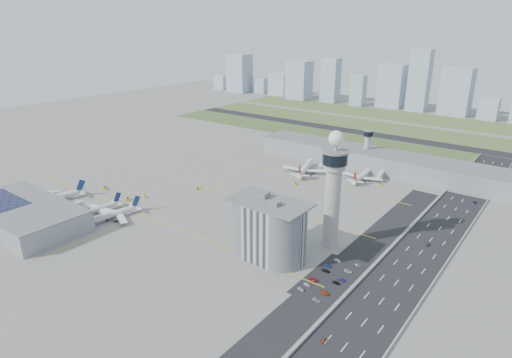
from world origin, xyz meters
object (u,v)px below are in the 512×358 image
Objects in this scene: jet_bridge_far_1 at (382,174)px; car_lot_0 at (301,289)px; jet_bridge_near_1 at (62,210)px; jet_bridge_near_0 at (38,199)px; jet_bridge_far_0 at (326,162)px; car_lot_4 at (328,266)px; airplane_near_b at (96,206)px; car_lot_2 at (313,279)px; car_hw_2 at (474,203)px; airplane_near_a at (54,194)px; car_lot_8 at (336,283)px; tug_0 at (105,188)px; car_lot_9 at (342,280)px; tug_3 at (197,188)px; airplane_far_a at (305,165)px; tug_2 at (128,199)px; secondary_tower at (367,145)px; car_lot_6 at (317,300)px; tug_1 at (145,196)px; car_hw_0 at (323,341)px; airplane_near_c at (113,211)px; tug_4 at (296,184)px; car_lot_11 at (357,265)px; car_lot_5 at (337,261)px; car_lot_1 at (307,285)px; car_hw_1 at (427,244)px; tug_5 at (380,184)px; jet_bridge_near_2 at (88,223)px; car_lot_3 at (326,270)px; car_lot_10 at (348,271)px.

jet_bridge_far_1 reaches higher than car_lot_0.
jet_bridge_near_0 is at bearing 100.00° from jet_bridge_near_1.
jet_bridge_far_0 reaches higher than car_lot_4.
airplane_near_b is 151.24m from car_lot_2.
car_hw_2 is at bearing -20.88° from car_lot_4.
car_lot_8 is at bearing 111.60° from airplane_near_a.
tug_0 is 0.94× the size of car_lot_9.
car_lot_0 is (128.10, -62.00, -0.24)m from tug_3.
tug_2 is at bearing 133.53° from airplane_far_a.
car_lot_6 is at bearing -71.96° from secondary_tower.
tug_1 is (-60.70, -115.63, -5.50)m from airplane_far_a.
car_hw_0 is (55.19, -194.11, -2.29)m from jet_bridge_far_1.
tug_3 is at bearing 168.37° from airplane_near_b.
airplane_near_a is 49.43m from tug_2.
airplane_near_c is 204.90m from jet_bridge_far_1.
airplane_near_a reaches higher than car_lot_6.
tug_4 is at bearing 177.99° from tug_2.
car_lot_0 is 0.94× the size of car_lot_11.
tug_2 is 1.05× the size of car_hw_0.
car_lot_4 reaches higher than car_lot_5.
tug_4 is 133.52m from car_lot_1.
tug_3 is at bearing 154.90° from airplane_near_a.
tug_3 is 0.79× the size of car_hw_1.
tug_2 is (-17.90, 24.22, -4.28)m from airplane_near_c.
tug_2 is 0.90× the size of car_lot_11.
car_hw_1 is (182.48, 86.51, -4.29)m from airplane_near_b.
car_lot_0 is at bearing 107.69° from airplane_near_a.
jet_bridge_near_0 is 201.34m from car_lot_4.
airplane_near_c is 2.69× the size of jet_bridge_near_0.
airplane_far_a is 31.57m from tug_4.
car_lot_2 is (128.62, -51.62, -0.23)m from tug_3.
car_lot_1 is at bearing -111.68° from tug_5.
car_lot_6 is at bearing -112.75° from car_hw_1.
jet_bridge_near_2 is 152.25m from car_lot_9.
car_hw_1 is at bearing -15.73° from car_lot_0.
car_lot_9 is at bearing -106.27° from tug_5.
secondary_tower is 49.42m from tug_5.
tug_3 reaches higher than tug_1.
jet_bridge_near_0 is 3.37× the size of car_lot_3.
car_lot_10 is at bearing 148.54° from tug_0.
airplane_near_a is 12.86× the size of car_hw_0.
car_lot_10 is at bearing -14.08° from car_lot_0.
airplane_far_a is 12.52× the size of car_lot_5.
airplane_near_b is 10.21× the size of tug_2.
tug_4 is at bearing 179.60° from tug_1.
jet_bridge_far_1 is (103.62, 176.74, -2.42)m from airplane_near_c.
car_lot_4 is at bearing 116.40° from car_hw_0.
tug_1 is at bearing -171.22° from car_hw_1.
jet_bridge_far_0 is 4.07× the size of tug_0.
jet_bridge_near_2 reaches higher than car_lot_10.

